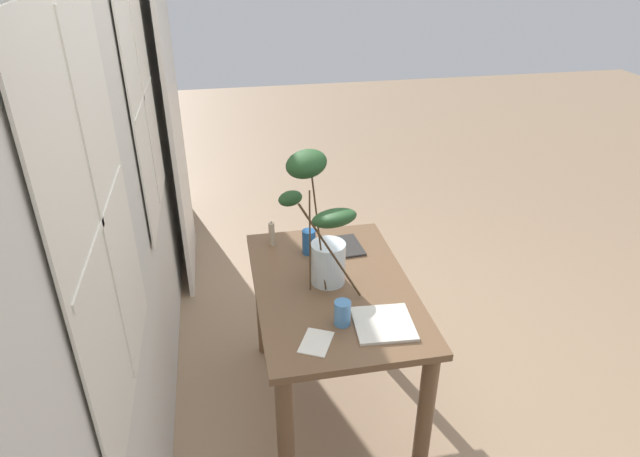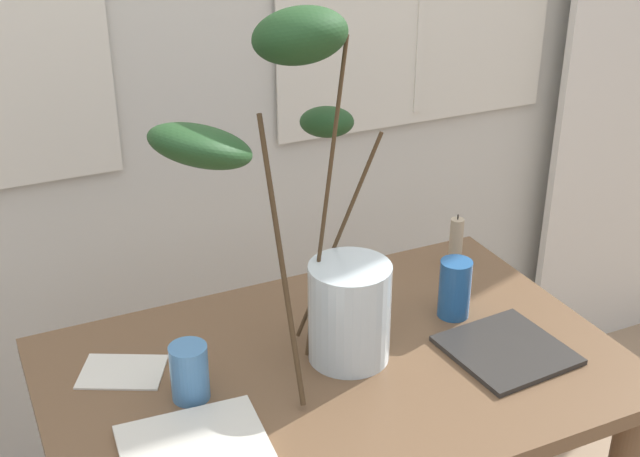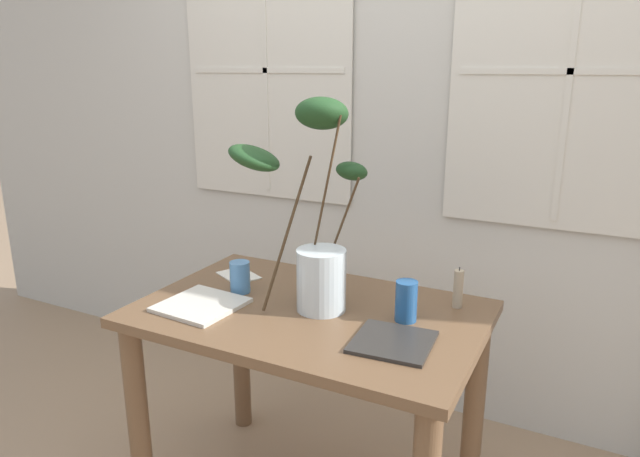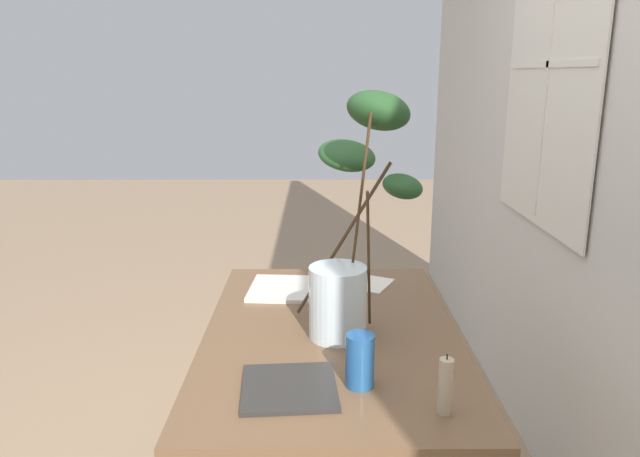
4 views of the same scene
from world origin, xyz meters
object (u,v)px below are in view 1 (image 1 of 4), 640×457
Objects in this scene: dining_table at (333,312)px; pillar_candle at (272,234)px; vase_with_branches at (322,232)px; plate_square_left at (383,324)px; drinking_glass_blue_right at (309,242)px; drinking_glass_blue_left at (342,313)px; plate_square_right at (340,247)px.

pillar_candle reaches higher than dining_table.
vase_with_branches is 0.48m from plate_square_left.
drinking_glass_blue_right reaches higher than plate_square_left.
drinking_glass_blue_left is at bearing -172.66° from vase_with_branches.
plate_square_right is at bearing -24.99° from vase_with_branches.
drinking_glass_blue_left is (-0.29, 0.02, 0.21)m from dining_table.
plate_square_left is at bearing -156.06° from dining_table.
plate_square_right is at bearing -106.22° from pillar_candle.
drinking_glass_blue_right is 0.93× the size of pillar_candle.
plate_square_left is 0.86m from pillar_candle.
vase_with_branches is 5.35× the size of drinking_glass_blue_right.
pillar_candle is (0.77, 0.39, 0.06)m from plate_square_left.
dining_table is 4.55× the size of plate_square_left.
drinking_glass_blue_left is 0.61m from drinking_glass_blue_right.
pillar_candle is at bearing 26.81° from plate_square_left.
pillar_candle is (0.10, 0.35, 0.06)m from plate_square_right.
dining_table is 0.54m from pillar_candle.
drinking_glass_blue_left reaches higher than plate_square_right.
drinking_glass_blue_right is at bearing 3.59° from drinking_glass_blue_left.
vase_with_branches is at bearing 110.40° from dining_table.
drinking_glass_blue_right is at bearing 96.49° from plate_square_right.
plate_square_right is (0.02, -0.17, -0.06)m from drinking_glass_blue_right.
dining_table is 8.58× the size of drinking_glass_blue_right.
plate_square_left is at bearing -103.70° from drinking_glass_blue_left.
drinking_glass_blue_left reaches higher than dining_table.
vase_with_branches reaches higher than drinking_glass_blue_left.
drinking_glass_blue_left is at bearing -176.41° from drinking_glass_blue_right.
plate_square_left is 1.75× the size of pillar_candle.
drinking_glass_blue_right is (0.61, 0.04, 0.01)m from drinking_glass_blue_left.
dining_table is at bearing -4.53° from drinking_glass_blue_left.
dining_table is at bearing 23.94° from plate_square_left.
dining_table is at bearing -151.09° from pillar_candle.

